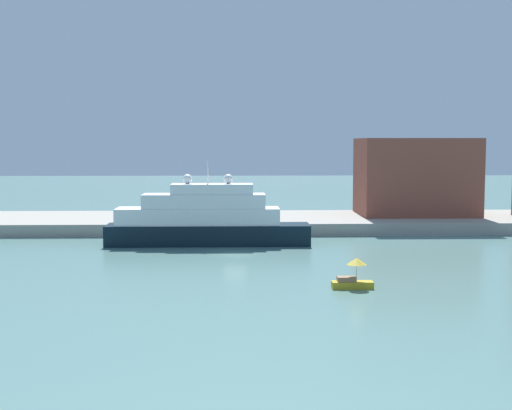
{
  "coord_description": "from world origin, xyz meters",
  "views": [
    {
      "loc": [
        -0.07,
        -81.3,
        13.05
      ],
      "look_at": [
        2.62,
        6.0,
        5.33
      ],
      "focal_mm": 49.46,
      "sensor_mm": 36.0,
      "label": 1
    }
  ],
  "objects_px": {
    "person_figure": "(166,214)",
    "mooring_bollard": "(241,221)",
    "small_motorboat": "(353,276)",
    "harbor_building": "(416,177)",
    "large_yacht": "(205,220)",
    "parked_car": "(138,217)"
  },
  "relations": [
    {
      "from": "person_figure",
      "to": "mooring_bollard",
      "type": "distance_m",
      "value": 12.92
    },
    {
      "from": "large_yacht",
      "to": "person_figure",
      "type": "height_order",
      "value": "large_yacht"
    },
    {
      "from": "harbor_building",
      "to": "parked_car",
      "type": "distance_m",
      "value": 43.54
    },
    {
      "from": "parked_car",
      "to": "mooring_bollard",
      "type": "height_order",
      "value": "parked_car"
    },
    {
      "from": "harbor_building",
      "to": "parked_car",
      "type": "relative_size",
      "value": 3.9
    },
    {
      "from": "harbor_building",
      "to": "person_figure",
      "type": "height_order",
      "value": "harbor_building"
    },
    {
      "from": "small_motorboat",
      "to": "harbor_building",
      "type": "height_order",
      "value": "harbor_building"
    },
    {
      "from": "harbor_building",
      "to": "person_figure",
      "type": "distance_m",
      "value": 39.47
    },
    {
      "from": "large_yacht",
      "to": "small_motorboat",
      "type": "relative_size",
      "value": 7.02
    },
    {
      "from": "small_motorboat",
      "to": "harbor_building",
      "type": "xyz_separation_m",
      "value": [
        17.88,
        47.75,
        6.64
      ]
    },
    {
      "from": "small_motorboat",
      "to": "mooring_bollard",
      "type": "xyz_separation_m",
      "value": [
        -9.74,
        36.07,
        0.96
      ]
    },
    {
      "from": "person_figure",
      "to": "small_motorboat",
      "type": "bearing_deg",
      "value": -63.86
    },
    {
      "from": "large_yacht",
      "to": "mooring_bollard",
      "type": "height_order",
      "value": "large_yacht"
    },
    {
      "from": "small_motorboat",
      "to": "parked_car",
      "type": "bearing_deg",
      "value": 121.66
    },
    {
      "from": "small_motorboat",
      "to": "parked_car",
      "type": "height_order",
      "value": "parked_car"
    },
    {
      "from": "large_yacht",
      "to": "person_figure",
      "type": "relative_size",
      "value": 15.96
    },
    {
      "from": "large_yacht",
      "to": "parked_car",
      "type": "distance_m",
      "value": 15.83
    },
    {
      "from": "small_motorboat",
      "to": "person_figure",
      "type": "bearing_deg",
      "value": 116.14
    },
    {
      "from": "person_figure",
      "to": "mooring_bollard",
      "type": "bearing_deg",
      "value": -30.29
    },
    {
      "from": "small_motorboat",
      "to": "mooring_bollard",
      "type": "relative_size",
      "value": 5.8
    },
    {
      "from": "harbor_building",
      "to": "person_figure",
      "type": "xyz_separation_m",
      "value": [
        -38.78,
        -5.17,
        -5.25
      ]
    },
    {
      "from": "harbor_building",
      "to": "mooring_bollard",
      "type": "distance_m",
      "value": 30.53
    }
  ]
}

